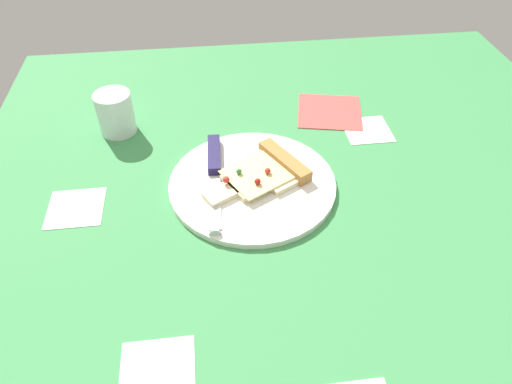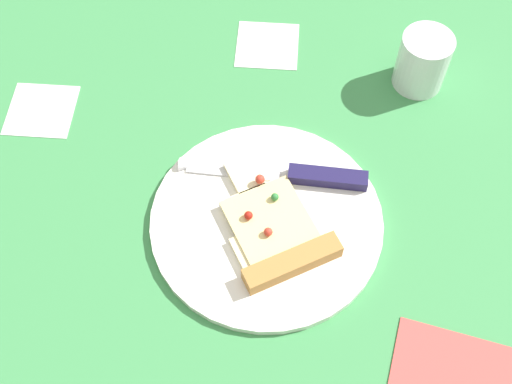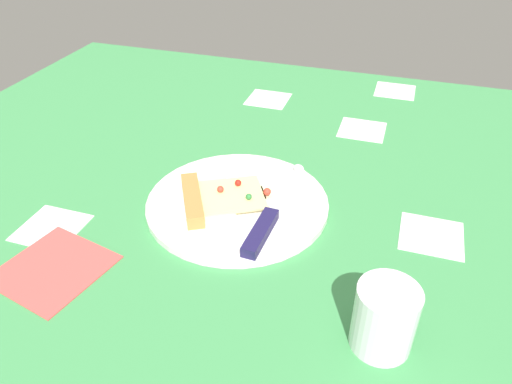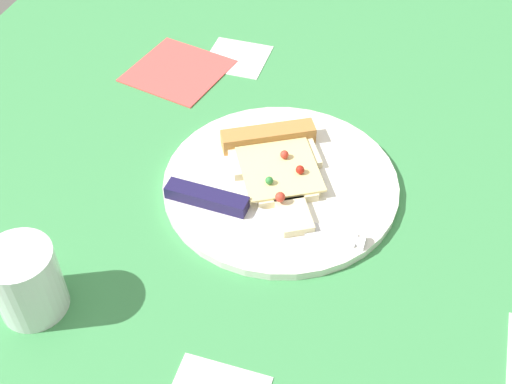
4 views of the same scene
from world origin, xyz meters
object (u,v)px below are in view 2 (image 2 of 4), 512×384
object	(u,v)px
plate	(267,221)
knife	(291,174)
pizza_slice	(276,233)
drinking_glass	(423,61)

from	to	relation	value
plate	knife	xyz separation A→B (cm)	(2.74, 6.33, 1.15)
pizza_slice	drinking_glass	bearing A→B (deg)	26.21
knife	drinking_glass	size ratio (longest dim) A/B	2.91
pizza_slice	knife	world-z (taller)	pizza_slice
drinking_glass	pizza_slice	bearing A→B (deg)	-124.74
plate	knife	world-z (taller)	knife
plate	knife	bearing A→B (deg)	66.61
knife	drinking_glass	distance (cm)	24.83
plate	knife	distance (cm)	6.99
knife	drinking_glass	bearing A→B (deg)	-40.53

